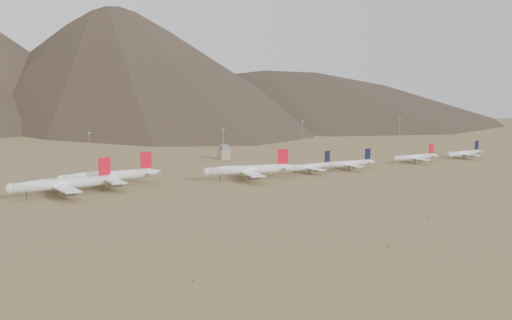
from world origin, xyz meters
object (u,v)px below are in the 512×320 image
widebody_west (62,184)px  narrowbody_b (350,163)px  control_tower (224,153)px  widebody_east (248,170)px  widebody_centre (107,176)px  narrowbody_a (310,167)px

widebody_west → narrowbody_b: (207.09, 4.95, -2.30)m
narrowbody_b → control_tower: size_ratio=3.70×
widebody_west → narrowbody_b: 207.16m
narrowbody_b → control_tower: bearing=121.2°
widebody_east → control_tower: 102.57m
control_tower → narrowbody_b: bearing=-59.4°
widebody_centre → narrowbody_a: bearing=-7.9°
widebody_west → narrowbody_a: widebody_west is taller
narrowbody_a → narrowbody_b: bearing=-7.8°
narrowbody_a → narrowbody_b: (33.84, 0.25, -0.02)m
widebody_centre → narrowbody_a: (141.43, -11.83, -2.23)m
narrowbody_b → control_tower: narrowbody_b is taller
widebody_centre → widebody_east: size_ratio=1.05×
widebody_east → narrowbody_a: size_ratio=1.47×
widebody_east → widebody_centre: bearing=178.6°
widebody_west → widebody_centre: 35.85m
widebody_east → narrowbody_a: widebody_east is taller
widebody_west → widebody_centre: (31.82, 16.53, -0.05)m
widebody_west → widebody_centre: size_ratio=1.01×
widebody_east → control_tower: size_ratio=5.45×
narrowbody_a → narrowbody_b: narrowbody_a is taller
widebody_centre → narrowbody_b: widebody_centre is taller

